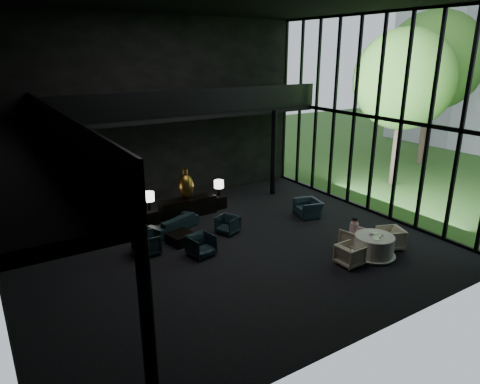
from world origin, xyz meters
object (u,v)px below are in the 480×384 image
sofa (173,221)px  dining_chair_north (353,237)px  side_table_right (219,202)px  child (354,226)px  bronze_urn (186,186)px  table_lamp_right (219,185)px  window_armchair (308,206)px  coffee_table (181,238)px  dining_table (374,248)px  console (188,207)px  lounge_armchair_east (228,224)px  table_lamp_left (149,197)px  dining_chair_west (350,254)px  side_table_left (151,217)px  lounge_armchair_west (147,242)px  dining_chair_east (391,237)px  lounge_armchair_south (201,244)px

sofa → dining_chair_north: (4.74, -4.68, -0.02)m
side_table_right → child: (2.07, -5.89, 0.49)m
bronze_urn → table_lamp_right: (1.60, 0.07, -0.25)m
window_armchair → coffee_table: 5.61m
dining_chair_north → dining_table: bearing=78.1°
console → dining_table: (3.62, -6.65, -0.05)m
sofa → lounge_armchair_east: sofa is taller
table_lamp_left → side_table_right: size_ratio=1.35×
dining_chair_west → dining_chair_north: bearing=-51.6°
side_table_left → window_armchair: window_armchair is taller
table_lamp_left → coffee_table: bearing=-84.7°
window_armchair → dining_chair_west: (-1.69, -3.98, -0.08)m
dining_chair_west → coffee_table: bearing=40.2°
lounge_armchair_west → coffee_table: lounge_armchair_west is taller
coffee_table → lounge_armchair_east: bearing=-4.4°
bronze_urn → lounge_armchair_west: bearing=-136.3°
bronze_urn → table_lamp_right: bearing=2.5°
dining_chair_east → child: (-0.96, 0.81, 0.33)m
table_lamp_left → coffee_table: (0.22, -2.41, -0.89)m
lounge_armchair_east → dining_chair_east: (4.13, -4.12, 0.07)m
table_lamp_left → lounge_armchair_west: 2.90m
bronze_urn → coffee_table: size_ratio=1.49×
dining_table → dining_chair_east: (1.01, 0.15, 0.10)m
window_armchair → dining_table: (-0.59, -3.99, -0.13)m
table_lamp_left → dining_chair_east: bearing=-46.9°
dining_chair_east → window_armchair: bearing=-152.2°
lounge_armchair_south → console: bearing=60.7°
sofa → lounge_armchair_west: (-1.58, -1.39, 0.04)m
console → bronze_urn: bronze_urn is taller
lounge_armchair_east → dining_chair_east: size_ratio=0.84×
table_lamp_right → dining_chair_north: (2.01, -5.95, -0.67)m
lounge_armchair_west → dining_table: size_ratio=0.59×
dining_table → child: bearing=87.0°
bronze_urn → sofa: bronze_urn is taller
dining_chair_east → table_lamp_left: bearing=-115.3°
lounge_armchair_east → lounge_armchair_south: bearing=-78.3°
lounge_armchair_east → dining_table: (3.13, -4.26, -0.03)m
window_armchair → child: size_ratio=1.68×
lounge_armchair_south → dining_chair_east: (5.84, -2.98, 0.00)m
sofa → dining_chair_north: sofa is taller
table_lamp_right → dining_chair_west: size_ratio=0.92×
console → dining_chair_west: (2.52, -6.64, -0.01)m
sofa → lounge_armchair_east: size_ratio=2.78×
console → table_lamp_right: (1.60, 0.22, 0.66)m
side_table_left → dining_table: size_ratio=0.37×
sofa → table_lamp_right: bearing=-176.3°
table_lamp_left → table_lamp_right: size_ratio=1.06×
dining_chair_east → dining_chair_west: bearing=-64.7°
side_table_left → console: bearing=-1.8°
side_table_right → lounge_armchair_west: bearing=-148.5°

